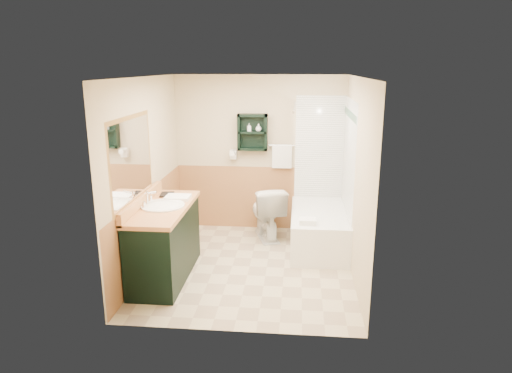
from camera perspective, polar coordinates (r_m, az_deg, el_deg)
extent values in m
plane|color=beige|center=(6.02, -0.82, -9.96)|extent=(3.00, 3.00, 0.00)
cube|color=beige|center=(7.10, 0.46, 4.12)|extent=(2.60, 0.04, 2.40)
cube|color=beige|center=(5.91, -13.71, 1.46)|extent=(0.04, 3.00, 2.40)
cube|color=beige|center=(5.63, 12.61, 0.89)|extent=(0.04, 3.00, 2.40)
cube|color=white|center=(5.46, -0.92, 13.75)|extent=(2.60, 3.00, 0.04)
cube|color=black|center=(6.94, -0.44, 6.79)|extent=(0.45, 0.15, 0.55)
cylinder|color=silver|center=(6.20, 4.82, 9.96)|extent=(0.03, 1.60, 0.03)
cube|color=black|center=(5.69, -11.34, -6.81)|extent=(0.59, 1.44, 0.91)
cube|color=white|center=(6.59, 7.94, -5.31)|extent=(0.80, 1.50, 0.53)
imported|color=white|center=(6.84, 1.34, -3.25)|extent=(0.67, 0.91, 0.79)
cube|color=white|center=(5.80, -9.75, -1.34)|extent=(0.30, 0.24, 0.04)
imported|color=black|center=(5.97, -11.92, -0.06)|extent=(0.17, 0.04, 0.22)
cube|color=white|center=(5.98, 6.46, -4.35)|extent=(0.21, 0.18, 0.07)
imported|color=white|center=(6.93, -0.87, 7.15)|extent=(0.09, 0.13, 0.06)
imported|color=white|center=(6.91, 0.32, 7.27)|extent=(0.09, 0.12, 0.09)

